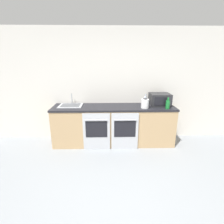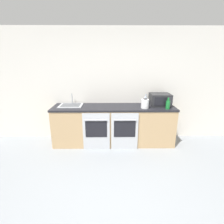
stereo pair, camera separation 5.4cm
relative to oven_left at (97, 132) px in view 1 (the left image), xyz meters
name	(u,v)px [view 1 (the left image)]	position (x,y,z in m)	size (l,w,h in m)	color
ground_plane	(119,221)	(0.38, -1.80, -0.42)	(16.00, 16.00, 0.00)	gray
wall_back	(113,86)	(0.38, 0.69, 0.88)	(10.00, 0.06, 2.60)	silver
counter_back	(114,125)	(0.38, 0.34, 0.02)	(2.74, 0.67, 0.88)	tan
oven_left	(97,132)	(0.00, 0.00, 0.00)	(0.57, 0.06, 0.83)	#B7BABF
oven_right	(125,131)	(0.61, 0.00, 0.00)	(0.57, 0.06, 0.83)	#B7BABF
microwave	(160,99)	(1.43, 0.41, 0.60)	(0.44, 0.40, 0.27)	#232326
bottle_green	(168,104)	(1.52, 0.12, 0.56)	(0.09, 0.09, 0.24)	#19722D
bottle_clear	(145,100)	(1.13, 0.55, 0.56)	(0.08, 0.08, 0.24)	silver
kettle	(145,103)	(1.05, 0.19, 0.56)	(0.17, 0.17, 0.21)	white
sink	(71,105)	(-0.60, 0.42, 0.48)	(0.52, 0.44, 0.25)	#A8AAAF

